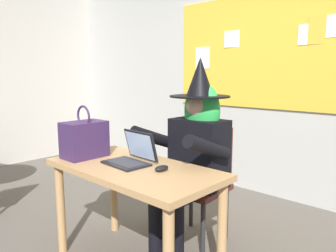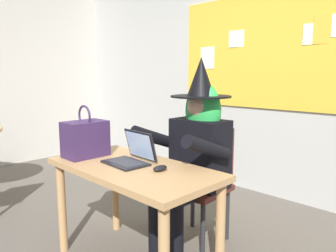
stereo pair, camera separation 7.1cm
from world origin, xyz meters
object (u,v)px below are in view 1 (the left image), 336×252
chair_at_desk (203,176)px  laptop (132,156)px  desk_main (134,182)px  handbag (84,139)px  person_costumed (194,144)px  coffee_mug (76,154)px  computer_mouse (162,168)px

chair_at_desk → laptop: 0.69m
desk_main → handbag: size_ratio=3.16×
person_costumed → laptop: size_ratio=4.53×
person_costumed → coffee_mug: person_costumed is taller
chair_at_desk → person_costumed: person_costumed is taller
person_costumed → coffee_mug: (-0.47, -0.72, -0.03)m
laptop → computer_mouse: (0.27, 0.01, -0.03)m
desk_main → coffee_mug: 0.46m
person_costumed → computer_mouse: bearing=14.7°
person_costumed → coffee_mug: size_ratio=15.13×
chair_at_desk → person_costumed: bearing=-1.2°
coffee_mug → person_costumed: bearing=56.8°
laptop → coffee_mug: (-0.33, -0.22, -0.00)m
coffee_mug → laptop: bearing=33.7°
laptop → handbag: 0.40m
chair_at_desk → laptop: size_ratio=2.84×
chair_at_desk → handbag: handbag is taller
desk_main → coffee_mug: (-0.40, -0.18, 0.16)m
person_costumed → laptop: bearing=-16.0°
person_costumed → chair_at_desk: bearing=-177.4°
chair_at_desk → person_costumed: 0.31m
computer_mouse → handbag: 0.67m
chair_at_desk → coffee_mug: 1.00m
desk_main → person_costumed: size_ratio=0.83×
desk_main → coffee_mug: bearing=-155.4°
coffee_mug → computer_mouse: bearing=20.8°
chair_at_desk → handbag: size_ratio=2.39×
handbag → coffee_mug: (0.04, -0.10, -0.09)m
person_costumed → computer_mouse: 0.51m
chair_at_desk → coffee_mug: chair_at_desk is taller
desk_main → laptop: laptop is taller
desk_main → laptop: (-0.06, 0.04, 0.16)m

